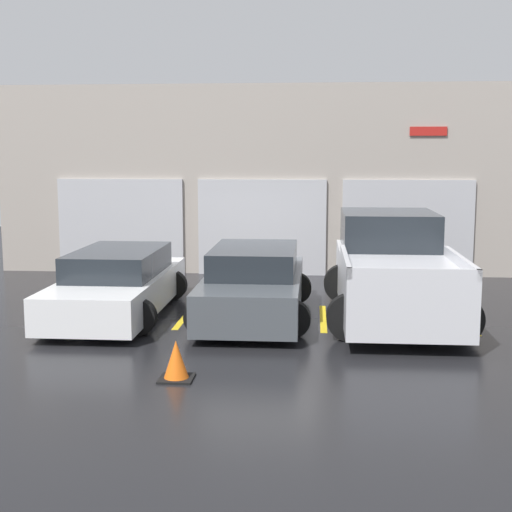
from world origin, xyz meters
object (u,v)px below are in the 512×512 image
sedan_white (118,284)px  traffic_cone (176,362)px  pickup_truck (393,271)px  sedan_side (254,284)px

sedan_white → traffic_cone: sedan_white is taller
pickup_truck → sedan_white: 5.25m
sedan_white → sedan_side: sedan_side is taller
sedan_side → traffic_cone: bearing=-101.0°
pickup_truck → sedan_side: 2.64m
traffic_cone → pickup_truck: bearing=50.7°
sedan_white → sedan_side: bearing=-0.1°
pickup_truck → sedan_side: size_ratio=1.12×
sedan_white → sedan_side: size_ratio=1.05×
traffic_cone → sedan_side: bearing=79.0°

